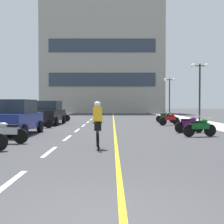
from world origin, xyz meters
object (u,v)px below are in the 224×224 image
at_px(parked_car_mid, 51,113).
at_px(motorcycle_4, 201,127).
at_px(motorcycle_3, 9,132).
at_px(motorcycle_9, 63,116).
at_px(street_lamp_far, 171,88).
at_px(parked_car_near, 18,117).
at_px(motorcycle_8, 168,117).
at_px(street_lamp_mid, 201,79).
at_px(motorcycle_6, 41,121).
at_px(motorcycle_5, 191,124).
at_px(motorcycle_7, 171,119).
at_px(cyclist_rider, 99,124).

relative_size(parked_car_mid, motorcycle_4, 2.52).
bearing_deg(motorcycle_3, motorcycle_9, 91.45).
distance_m(street_lamp_far, parked_car_mid, 19.24).
relative_size(parked_car_near, motorcycle_8, 2.55).
bearing_deg(street_lamp_mid, motorcycle_3, -131.96).
relative_size(street_lamp_mid, motorcycle_6, 2.85).
bearing_deg(street_lamp_far, motorcycle_6, -123.11).
height_order(street_lamp_far, motorcycle_6, street_lamp_far).
bearing_deg(motorcycle_5, parked_car_near, -173.93).
relative_size(motorcycle_6, motorcycle_8, 1.01).
relative_size(parked_car_mid, motorcycle_6, 2.53).
relative_size(street_lamp_mid, parked_car_mid, 1.12).
height_order(parked_car_near, motorcycle_4, parked_car_near).
bearing_deg(motorcycle_7, street_lamp_far, 79.24).
bearing_deg(street_lamp_mid, street_lamp_far, 90.00).
xyz_separation_m(street_lamp_far, motorcycle_3, (-11.48, -25.82, -3.10)).
distance_m(motorcycle_3, motorcycle_4, 8.88).
xyz_separation_m(street_lamp_mid, motorcycle_3, (-11.48, -12.77, -3.18)).
xyz_separation_m(motorcycle_4, motorcycle_8, (0.29, 10.72, 0.00)).
relative_size(motorcycle_5, cyclist_rider, 0.95).
distance_m(motorcycle_5, motorcycle_6, 9.49).
xyz_separation_m(motorcycle_7, motorcycle_8, (0.29, 3.02, 0.00)).
distance_m(motorcycle_3, motorcycle_6, 7.49).
relative_size(street_lamp_far, motorcycle_9, 2.78).
height_order(street_lamp_mid, motorcycle_4, street_lamp_mid).
bearing_deg(motorcycle_6, motorcycle_4, -28.84).
xyz_separation_m(parked_car_mid, motorcycle_5, (9.13, -6.68, -0.44)).
height_order(motorcycle_3, cyclist_rider, cyclist_rider).
bearing_deg(motorcycle_9, motorcycle_7, -28.52).
bearing_deg(parked_car_mid, motorcycle_4, -43.23).
distance_m(motorcycle_4, motorcycle_6, 10.27).
distance_m(street_lamp_far, motorcycle_4, 23.69).
distance_m(parked_car_mid, motorcycle_5, 11.32).
xyz_separation_m(motorcycle_3, motorcycle_6, (-0.48, 7.47, 0.00)).
relative_size(parked_car_mid, motorcycle_9, 2.54).
xyz_separation_m(motorcycle_4, cyclist_rider, (-4.81, -3.79, 0.41)).
xyz_separation_m(parked_car_mid, motorcycle_3, (0.62, -11.11, -0.44)).
xyz_separation_m(motorcycle_6, motorcycle_9, (0.10, 7.58, 0.00)).
distance_m(street_lamp_mid, street_lamp_far, 13.05).
bearing_deg(street_lamp_far, cyclist_rider, -106.01).
distance_m(street_lamp_far, motorcycle_6, 22.12).
xyz_separation_m(street_lamp_mid, motorcycle_5, (-2.97, -8.34, -3.18)).
bearing_deg(motorcycle_3, motorcycle_6, 93.68).
height_order(street_lamp_far, motorcycle_4, street_lamp_far).
bearing_deg(street_lamp_mid, motorcycle_4, -106.13).
height_order(street_lamp_mid, cyclist_rider, street_lamp_mid).
bearing_deg(motorcycle_3, parked_car_mid, 93.19).
height_order(motorcycle_8, cyclist_rider, cyclist_rider).
bearing_deg(cyclist_rider, motorcycle_4, 38.28).
height_order(motorcycle_5, cyclist_rider, cyclist_rider).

